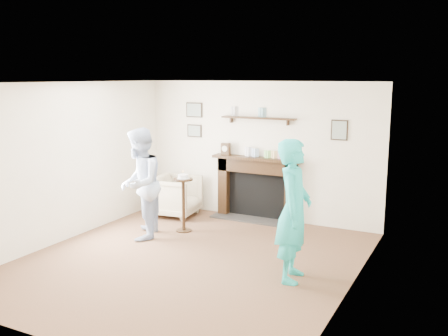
{
  "coord_description": "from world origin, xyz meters",
  "views": [
    {
      "loc": [
        3.5,
        -5.77,
        2.59
      ],
      "look_at": [
        0.1,
        0.9,
        1.2
      ],
      "focal_mm": 40.0,
      "sensor_mm": 36.0,
      "label": 1
    }
  ],
  "objects_px": {
    "woman": "(292,279)",
    "armchair": "(176,215)",
    "man": "(142,237)",
    "pedestal_table": "(183,194)"
  },
  "relations": [
    {
      "from": "woman",
      "to": "armchair",
      "type": "bearing_deg",
      "value": 48.72
    },
    {
      "from": "armchair",
      "to": "man",
      "type": "relative_size",
      "value": 0.46
    },
    {
      "from": "armchair",
      "to": "woman",
      "type": "relative_size",
      "value": 0.45
    },
    {
      "from": "man",
      "to": "woman",
      "type": "xyz_separation_m",
      "value": [
        2.74,
        -0.48,
        0.0
      ]
    },
    {
      "from": "armchair",
      "to": "woman",
      "type": "bearing_deg",
      "value": -128.95
    },
    {
      "from": "armchair",
      "to": "man",
      "type": "xyz_separation_m",
      "value": [
        0.21,
        -1.36,
        0.0
      ]
    },
    {
      "from": "armchair",
      "to": "pedestal_table",
      "type": "height_order",
      "value": "pedestal_table"
    },
    {
      "from": "man",
      "to": "pedestal_table",
      "type": "distance_m",
      "value": 0.99
    },
    {
      "from": "man",
      "to": "woman",
      "type": "height_order",
      "value": "woman"
    },
    {
      "from": "woman",
      "to": "pedestal_table",
      "type": "relative_size",
      "value": 1.75
    }
  ]
}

